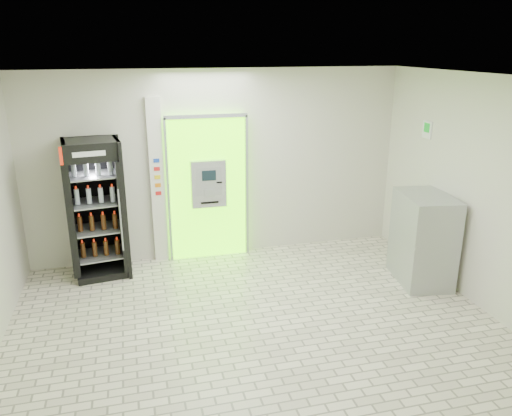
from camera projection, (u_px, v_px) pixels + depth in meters
name	position (u px, v px, depth m)	size (l,w,h in m)	color
ground	(258.00, 329.00, 6.14)	(6.00, 6.00, 0.00)	beige
room_shell	(258.00, 185.00, 5.56)	(6.00, 6.00, 6.00)	beige
atm_assembly	(208.00, 187.00, 7.95)	(1.30, 0.24, 2.33)	#5CF802
pillar	(158.00, 182.00, 7.76)	(0.22, 0.11, 2.60)	silver
beverage_cooler	(97.00, 211.00, 7.37)	(0.86, 0.81, 2.06)	black
steel_cabinet	(423.00, 239.00, 7.22)	(0.81, 1.08, 1.31)	#9C9EA3
exit_sign	(427.00, 129.00, 7.47)	(0.02, 0.22, 0.26)	white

